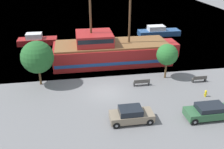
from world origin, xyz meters
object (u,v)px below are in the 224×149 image
(moored_boat_outer, at_px, (158,32))
(fire_hydrant, at_px, (206,93))
(pirate_ship, at_px, (111,51))
(parked_car_curb_mid, at_px, (211,111))
(bench_promenade_east, at_px, (199,79))
(bench_promenade_west, at_px, (142,82))
(parked_car_curb_front, at_px, (131,115))
(moored_boat_dockside, at_px, (37,40))

(moored_boat_outer, bearing_deg, fire_hydrant, -96.08)
(pirate_ship, distance_m, parked_car_curb_mid, 16.79)
(bench_promenade_east, bearing_deg, fire_hydrant, -106.03)
(moored_boat_outer, bearing_deg, bench_promenade_west, -113.93)
(pirate_ship, bearing_deg, parked_car_curb_front, -91.70)
(moored_boat_dockside, xyz_separation_m, moored_boat_outer, (22.66, 1.72, -0.02))
(parked_car_curb_mid, xyz_separation_m, fire_hydrant, (1.56, 3.79, -0.32))
(parked_car_curb_front, distance_m, parked_car_curb_mid, 7.60)
(moored_boat_outer, bearing_deg, bench_promenade_east, -94.35)
(pirate_ship, xyz_separation_m, fire_hydrant, (8.70, -11.38, -1.30))
(moored_boat_outer, xyz_separation_m, bench_promenade_east, (-1.52, -19.91, -0.26))
(moored_boat_dockside, distance_m, bench_promenade_west, 22.73)
(pirate_ship, xyz_separation_m, parked_car_curb_front, (-0.43, -14.54, -0.97))
(fire_hydrant, distance_m, bench_promenade_west, 7.21)
(moored_boat_dockside, bearing_deg, bench_promenade_west, -52.24)
(pirate_ship, height_order, bench_promenade_west, pirate_ship)
(parked_car_curb_mid, bearing_deg, pirate_ship, 115.23)
(pirate_ship, relative_size, parked_car_curb_mid, 3.58)
(moored_boat_dockside, distance_m, parked_car_curb_front, 27.07)
(moored_boat_dockside, distance_m, parked_car_curb_mid, 31.44)
(bench_promenade_east, bearing_deg, parked_car_curb_front, -147.15)
(bench_promenade_east, relative_size, bench_promenade_west, 0.92)
(parked_car_curb_front, height_order, bench_promenade_east, parked_car_curb_front)
(bench_promenade_west, bearing_deg, pirate_ship, 107.43)
(bench_promenade_east, bearing_deg, moored_boat_dockside, 139.29)
(moored_boat_dockside, bearing_deg, pirate_ship, -41.57)
(moored_boat_outer, height_order, fire_hydrant, moored_boat_outer)
(bench_promenade_east, height_order, bench_promenade_west, same)
(pirate_ship, bearing_deg, moored_boat_dockside, 138.43)
(fire_hydrant, relative_size, bench_promenade_west, 0.40)
(pirate_ship, distance_m, parked_car_curb_front, 14.58)
(parked_car_curb_mid, xyz_separation_m, bench_promenade_west, (-4.70, 7.37, -0.28))
(moored_boat_dockside, xyz_separation_m, fire_hydrant, (20.17, -21.55, -0.31))
(moored_boat_dockside, distance_m, moored_boat_outer, 22.72)
(pirate_ship, xyz_separation_m, bench_promenade_west, (2.45, -7.80, -1.26))
(moored_boat_dockside, relative_size, parked_car_curb_front, 1.64)
(fire_hydrant, bearing_deg, bench_promenade_west, 150.20)
(moored_boat_dockside, relative_size, bench_promenade_east, 3.73)
(parked_car_curb_front, bearing_deg, bench_promenade_east, 32.85)
(parked_car_curb_mid, height_order, fire_hydrant, parked_car_curb_mid)
(moored_boat_dockside, relative_size, moored_boat_outer, 0.83)
(fire_hydrant, bearing_deg, pirate_ship, 127.41)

